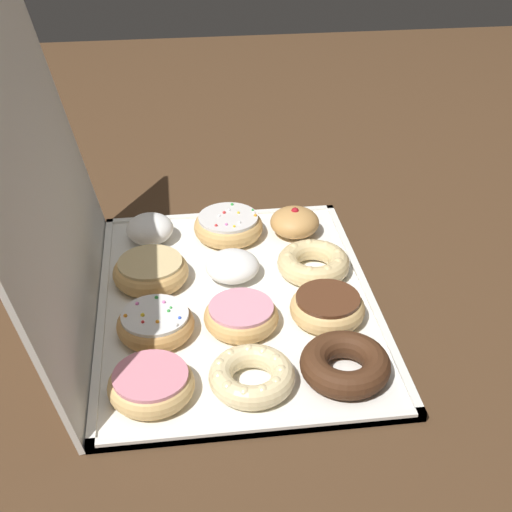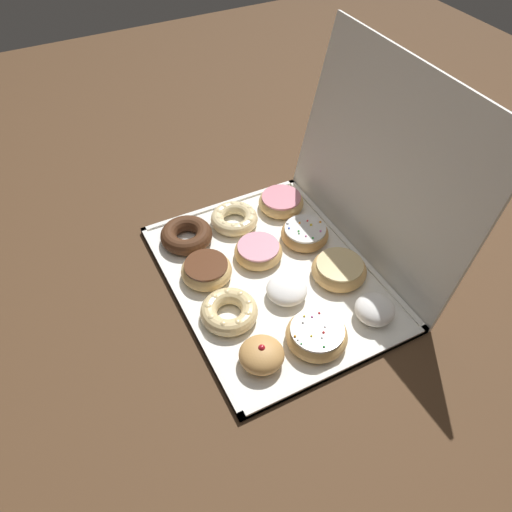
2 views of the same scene
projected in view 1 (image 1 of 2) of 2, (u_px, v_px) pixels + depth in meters
name	position (u px, v px, depth m)	size (l,w,h in m)	color
ground_plane	(237.00, 306.00, 1.11)	(3.00, 3.00, 0.00)	#4C331E
donut_box	(237.00, 303.00, 1.11)	(0.55, 0.42, 0.01)	white
box_lid_open	(44.00, 190.00, 0.97)	(0.55, 0.44, 0.01)	white
chocolate_cake_ring_donut_0	(345.00, 364.00, 0.96)	(0.12, 0.12, 0.04)	#472816
chocolate_frosted_donut_1	(327.00, 307.00, 1.06)	(0.11, 0.11, 0.04)	#E5B770
cruller_donut_2	(313.00, 263.00, 1.17)	(0.12, 0.12, 0.04)	#EACC8C
jelly_filled_donut_3	(295.00, 222.00, 1.27)	(0.09, 0.09, 0.05)	tan
cruller_donut_4	(250.00, 376.00, 0.94)	(0.11, 0.11, 0.03)	beige
pink_frosted_donut_5	(244.00, 315.00, 1.05)	(0.11, 0.11, 0.04)	tan
powdered_filled_donut_6	(234.00, 266.00, 1.15)	(0.09, 0.09, 0.04)	white
sprinkle_donut_7	(228.00, 226.00, 1.26)	(0.12, 0.12, 0.04)	tan
pink_frosted_donut_8	(151.00, 384.00, 0.92)	(0.11, 0.11, 0.04)	#E5B770
sprinkle_donut_9	(156.00, 323.00, 1.03)	(0.11, 0.11, 0.04)	tan
glazed_ring_donut_10	(151.00, 271.00, 1.14)	(0.12, 0.12, 0.04)	tan
powdered_filled_donut_11	(150.00, 229.00, 1.25)	(0.08, 0.08, 0.05)	white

